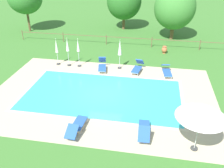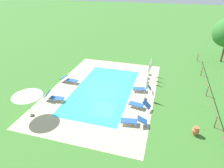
{
  "view_description": "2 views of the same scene",
  "coord_description": "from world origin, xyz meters",
  "px_view_note": "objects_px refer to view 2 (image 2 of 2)",
  "views": [
    {
      "loc": [
        3.2,
        -14.15,
        8.77
      ],
      "look_at": [
        0.59,
        0.5,
        0.6
      ],
      "focal_mm": 39.34,
      "sensor_mm": 36.0,
      "label": 1
    },
    {
      "loc": [
        16.23,
        5.62,
        10.16
      ],
      "look_at": [
        -0.41,
        0.84,
        0.63
      ],
      "focal_mm": 31.12,
      "sensor_mm": 36.0,
      "label": 2
    }
  ],
  "objects_px": {
    "patio_umbrella_open_foreground": "(27,94)",
    "sun_lounger_north_end": "(69,80)",
    "patio_umbrella_closed_row_west": "(149,69)",
    "patio_umbrella_closed_row_east": "(151,63)",
    "sun_lounger_north_near_steps": "(139,104)",
    "sun_lounger_north_mid": "(54,97)",
    "patio_umbrella_closed_row_centre": "(147,84)",
    "sun_lounger_north_far": "(133,121)",
    "terracotta_urn_near_fence": "(196,131)",
    "patio_umbrella_closed_row_mid_west": "(150,65)",
    "sun_lounger_south_near_corner": "(142,88)"
  },
  "relations": [
    {
      "from": "patio_umbrella_closed_row_centre",
      "to": "patio_umbrella_open_foreground",
      "type": "bearing_deg",
      "value": -59.85
    },
    {
      "from": "patio_umbrella_open_foreground",
      "to": "patio_umbrella_closed_row_east",
      "type": "height_order",
      "value": "patio_umbrella_closed_row_east"
    },
    {
      "from": "sun_lounger_north_mid",
      "to": "patio_umbrella_closed_row_mid_west",
      "type": "distance_m",
      "value": 10.61
    },
    {
      "from": "terracotta_urn_near_fence",
      "to": "sun_lounger_north_near_steps",
      "type": "bearing_deg",
      "value": -116.02
    },
    {
      "from": "sun_lounger_north_mid",
      "to": "sun_lounger_north_far",
      "type": "xyz_separation_m",
      "value": [
        1.31,
        7.68,
        -0.04
      ]
    },
    {
      "from": "sun_lounger_north_far",
      "to": "patio_umbrella_closed_row_mid_west",
      "type": "distance_m",
      "value": 8.31
    },
    {
      "from": "sun_lounger_north_end",
      "to": "patio_umbrella_closed_row_west",
      "type": "relative_size",
      "value": 0.85
    },
    {
      "from": "sun_lounger_north_near_steps",
      "to": "patio_umbrella_closed_row_west",
      "type": "relative_size",
      "value": 0.82
    },
    {
      "from": "sun_lounger_north_end",
      "to": "sun_lounger_north_far",
      "type": "bearing_deg",
      "value": 58.14
    },
    {
      "from": "patio_umbrella_closed_row_west",
      "to": "sun_lounger_north_end",
      "type": "bearing_deg",
      "value": -74.03
    },
    {
      "from": "patio_umbrella_open_foreground",
      "to": "sun_lounger_north_end",
      "type": "bearing_deg",
      "value": 176.9
    },
    {
      "from": "sun_lounger_north_far",
      "to": "patio_umbrella_closed_row_east",
      "type": "bearing_deg",
      "value": 177.77
    },
    {
      "from": "sun_lounger_north_near_steps",
      "to": "sun_lounger_south_near_corner",
      "type": "relative_size",
      "value": 1.04
    },
    {
      "from": "patio_umbrella_closed_row_east",
      "to": "sun_lounger_north_end",
      "type": "bearing_deg",
      "value": -62.73
    },
    {
      "from": "sun_lounger_north_near_steps",
      "to": "patio_umbrella_closed_row_mid_west",
      "type": "bearing_deg",
      "value": 178.58
    },
    {
      "from": "patio_umbrella_closed_row_west",
      "to": "terracotta_urn_near_fence",
      "type": "height_order",
      "value": "patio_umbrella_closed_row_west"
    },
    {
      "from": "patio_umbrella_closed_row_west",
      "to": "terracotta_urn_near_fence",
      "type": "xyz_separation_m",
      "value": [
        7.16,
        4.31,
        -1.26
      ]
    },
    {
      "from": "patio_umbrella_open_foreground",
      "to": "patio_umbrella_closed_row_west",
      "type": "distance_m",
      "value": 12.11
    },
    {
      "from": "sun_lounger_north_far",
      "to": "patio_umbrella_closed_row_centre",
      "type": "distance_m",
      "value": 4.11
    },
    {
      "from": "sun_lounger_south_near_corner",
      "to": "patio_umbrella_open_foreground",
      "type": "bearing_deg",
      "value": -51.84
    },
    {
      "from": "patio_umbrella_closed_row_centre",
      "to": "sun_lounger_north_far",
      "type": "bearing_deg",
      "value": -7.43
    },
    {
      "from": "terracotta_urn_near_fence",
      "to": "sun_lounger_south_near_corner",
      "type": "bearing_deg",
      "value": -137.57
    },
    {
      "from": "sun_lounger_north_near_steps",
      "to": "patio_umbrella_closed_row_west",
      "type": "xyz_separation_m",
      "value": [
        -4.98,
        0.16,
        1.26
      ]
    },
    {
      "from": "sun_lounger_north_mid",
      "to": "patio_umbrella_open_foreground",
      "type": "relative_size",
      "value": 0.8
    },
    {
      "from": "sun_lounger_north_end",
      "to": "patio_umbrella_closed_row_centre",
      "type": "height_order",
      "value": "patio_umbrella_closed_row_centre"
    },
    {
      "from": "sun_lounger_north_far",
      "to": "patio_umbrella_closed_row_mid_west",
      "type": "height_order",
      "value": "patio_umbrella_closed_row_mid_west"
    },
    {
      "from": "sun_lounger_north_near_steps",
      "to": "patio_umbrella_open_foreground",
      "type": "xyz_separation_m",
      "value": [
        3.56,
        -8.41,
        1.73
      ]
    },
    {
      "from": "sun_lounger_north_near_steps",
      "to": "patio_umbrella_open_foreground",
      "type": "height_order",
      "value": "patio_umbrella_open_foreground"
    },
    {
      "from": "patio_umbrella_closed_row_mid_west",
      "to": "patio_umbrella_closed_row_east",
      "type": "height_order",
      "value": "patio_umbrella_closed_row_mid_west"
    },
    {
      "from": "sun_lounger_north_mid",
      "to": "patio_umbrella_closed_row_mid_west",
      "type": "relative_size",
      "value": 0.76
    },
    {
      "from": "sun_lounger_north_near_steps",
      "to": "patio_umbrella_closed_row_east",
      "type": "xyz_separation_m",
      "value": [
        -6.9,
        0.22,
        1.12
      ]
    },
    {
      "from": "patio_umbrella_closed_row_east",
      "to": "sun_lounger_north_far",
      "type": "bearing_deg",
      "value": -2.23
    },
    {
      "from": "patio_umbrella_closed_row_centre",
      "to": "sun_lounger_north_end",
      "type": "bearing_deg",
      "value": -97.32
    },
    {
      "from": "sun_lounger_north_end",
      "to": "patio_umbrella_closed_row_west",
      "type": "distance_m",
      "value": 8.66
    },
    {
      "from": "sun_lounger_north_end",
      "to": "patio_umbrella_closed_row_east",
      "type": "relative_size",
      "value": 0.9
    },
    {
      "from": "patio_umbrella_closed_row_centre",
      "to": "terracotta_urn_near_fence",
      "type": "relative_size",
      "value": 3.57
    },
    {
      "from": "sun_lounger_north_end",
      "to": "patio_umbrella_closed_row_mid_west",
      "type": "distance_m",
      "value": 8.95
    },
    {
      "from": "sun_lounger_north_near_steps",
      "to": "patio_umbrella_open_foreground",
      "type": "relative_size",
      "value": 0.84
    },
    {
      "from": "patio_umbrella_closed_row_west",
      "to": "patio_umbrella_closed_row_east",
      "type": "xyz_separation_m",
      "value": [
        -1.92,
        0.06,
        -0.14
      ]
    },
    {
      "from": "sun_lounger_south_near_corner",
      "to": "patio_umbrella_closed_row_centre",
      "type": "xyz_separation_m",
      "value": [
        1.37,
        0.55,
        1.31
      ]
    },
    {
      "from": "patio_umbrella_closed_row_mid_west",
      "to": "terracotta_urn_near_fence",
      "type": "xyz_separation_m",
      "value": [
        8.07,
        4.32,
        -1.28
      ]
    },
    {
      "from": "sun_lounger_north_mid",
      "to": "patio_umbrella_closed_row_east",
      "type": "height_order",
      "value": "patio_umbrella_closed_row_east"
    },
    {
      "from": "sun_lounger_north_mid",
      "to": "patio_umbrella_closed_row_west",
      "type": "height_order",
      "value": "patio_umbrella_closed_row_west"
    },
    {
      "from": "patio_umbrella_open_foreground",
      "to": "patio_umbrella_closed_row_mid_west",
      "type": "relative_size",
      "value": 0.96
    },
    {
      "from": "patio_umbrella_closed_row_west",
      "to": "sun_lounger_south_near_corner",
      "type": "bearing_deg",
      "value": -9.31
    },
    {
      "from": "sun_lounger_north_mid",
      "to": "patio_umbrella_closed_row_centre",
      "type": "relative_size",
      "value": 0.75
    },
    {
      "from": "sun_lounger_north_far",
      "to": "terracotta_urn_near_fence",
      "type": "distance_m",
      "value": 4.61
    },
    {
      "from": "patio_umbrella_closed_row_west",
      "to": "patio_umbrella_closed_row_centre",
      "type": "distance_m",
      "value": 3.45
    },
    {
      "from": "sun_lounger_south_near_corner",
      "to": "terracotta_urn_near_fence",
      "type": "relative_size",
      "value": 2.72
    },
    {
      "from": "patio_umbrella_closed_row_mid_west",
      "to": "sun_lounger_north_mid",
      "type": "bearing_deg",
      "value": -49.13
    }
  ]
}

